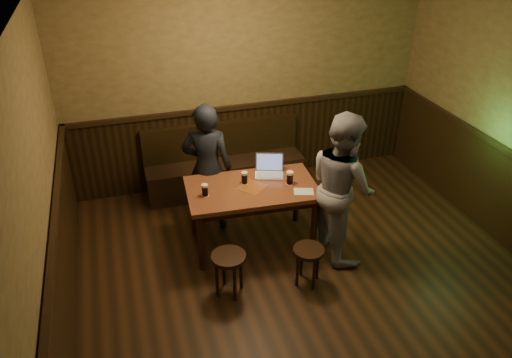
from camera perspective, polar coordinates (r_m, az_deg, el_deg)
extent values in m
cube|color=black|center=(5.27, 8.54, -15.23)|extent=(5.00, 6.00, 0.02)
cube|color=beige|center=(3.85, 11.78, 15.94)|extent=(5.00, 6.00, 0.02)
cube|color=olive|center=(6.94, -1.01, 10.59)|extent=(5.00, 0.02, 2.80)
cube|color=olive|center=(4.08, -24.01, -7.46)|extent=(0.02, 6.00, 2.80)
cube|color=black|center=(7.24, -0.89, 4.16)|extent=(4.98, 0.04, 1.10)
cube|color=black|center=(4.61, -21.40, -15.88)|extent=(0.04, 5.98, 1.10)
cube|color=black|center=(6.98, -0.86, 8.35)|extent=(4.98, 0.06, 0.06)
cube|color=black|center=(4.23, -22.45, -10.28)|extent=(0.06, 5.98, 0.06)
cube|color=black|center=(7.07, -3.52, 0.44)|extent=(2.20, 0.50, 0.45)
cube|color=black|center=(7.02, -4.03, 4.58)|extent=(2.20, 0.10, 0.50)
cube|color=brown|center=(5.69, -0.48, -1.13)|extent=(1.53, 0.94, 0.05)
cube|color=black|center=(5.73, -0.48, -1.81)|extent=(1.40, 0.80, 0.08)
cube|color=maroon|center=(5.67, -0.48, -0.89)|extent=(0.39, 0.39, 0.00)
cylinder|color=black|center=(5.55, -6.34, -7.20)|extent=(0.07, 0.07, 0.74)
cylinder|color=black|center=(6.10, -7.20, -3.44)|extent=(0.07, 0.07, 0.74)
cylinder|color=black|center=(5.79, 6.64, -5.40)|extent=(0.07, 0.07, 0.74)
cylinder|color=black|center=(6.32, 4.65, -1.96)|extent=(0.07, 0.07, 0.74)
cylinder|color=black|center=(5.16, -3.16, -8.88)|extent=(0.42, 0.42, 0.04)
cylinder|color=black|center=(5.36, -1.72, -10.42)|extent=(0.04, 0.04, 0.47)
cylinder|color=black|center=(5.41, -3.71, -9.99)|extent=(0.04, 0.04, 0.47)
cylinder|color=black|center=(5.27, -4.49, -11.29)|extent=(0.04, 0.04, 0.47)
cylinder|color=black|center=(5.22, -2.44, -11.75)|extent=(0.04, 0.04, 0.47)
cylinder|color=black|center=(5.33, 6.05, -8.11)|extent=(0.38, 0.38, 0.04)
cylinder|color=black|center=(5.52, 7.07, -9.50)|extent=(0.04, 0.04, 0.43)
cylinder|color=black|center=(5.55, 5.23, -9.15)|extent=(0.04, 0.04, 0.43)
cylinder|color=black|center=(5.41, 4.75, -10.30)|extent=(0.04, 0.04, 0.43)
cylinder|color=black|center=(5.38, 6.65, -10.67)|extent=(0.04, 0.04, 0.43)
cylinder|color=#AE152F|center=(5.54, -5.83, -1.90)|extent=(0.09, 0.09, 0.00)
cylinder|color=silver|center=(5.54, -5.83, -1.87)|extent=(0.08, 0.08, 0.00)
cylinder|color=black|center=(5.51, -5.86, -1.35)|extent=(0.07, 0.07, 0.11)
cylinder|color=beige|center=(5.47, -5.90, -0.73)|extent=(0.07, 0.07, 0.03)
cylinder|color=#AE152F|center=(5.74, -1.32, -0.48)|extent=(0.09, 0.09, 0.00)
cylinder|color=silver|center=(5.74, -1.32, -0.45)|extent=(0.08, 0.08, 0.00)
cylinder|color=black|center=(5.71, -1.33, 0.06)|extent=(0.07, 0.07, 0.11)
cylinder|color=beige|center=(5.68, -1.33, 0.68)|extent=(0.07, 0.07, 0.03)
cylinder|color=#AE152F|center=(5.75, 3.86, -0.52)|extent=(0.10, 0.10, 0.00)
cylinder|color=silver|center=(5.75, 3.86, -0.49)|extent=(0.09, 0.09, 0.00)
cylinder|color=black|center=(5.71, 3.88, 0.06)|extent=(0.07, 0.07, 0.12)
cylinder|color=beige|center=(5.68, 3.90, 0.72)|extent=(0.08, 0.08, 0.03)
cube|color=silver|center=(5.89, 1.52, 0.46)|extent=(0.39, 0.33, 0.02)
cube|color=#B2B2B7|center=(5.89, 1.52, 0.54)|extent=(0.34, 0.27, 0.00)
cube|color=silver|center=(5.94, 1.55, 2.00)|extent=(0.34, 0.17, 0.22)
cube|color=#5C72AC|center=(5.93, 1.54, 1.95)|extent=(0.30, 0.15, 0.19)
cube|color=silver|center=(5.61, 5.47, -1.43)|extent=(0.26, 0.21, 0.00)
imported|color=black|center=(6.02, -5.57, 1.25)|extent=(0.70, 0.58, 1.65)
imported|color=gray|center=(5.61, 9.79, -0.81)|extent=(0.73, 0.90, 1.75)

